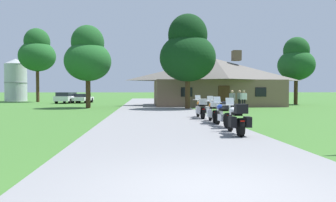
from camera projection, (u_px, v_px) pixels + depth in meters
ground_plane at (157, 111)px, 25.02m from camera, size 500.00×500.00×0.00m
asphalt_driveway at (158, 113)px, 23.02m from camera, size 6.40×80.00×0.06m
motorcycle_white_nearest_to_camera at (237, 119)px, 11.39m from camera, size 0.73×2.08×1.30m
motorcycle_blue_second_in_row at (223, 114)px, 13.99m from camera, size 0.66×2.08×1.30m
motorcycle_orange_third_in_row at (213, 111)px, 15.77m from camera, size 0.77×2.08×1.30m
motorcycle_orange_farthest_in_row at (201, 109)px, 18.21m from camera, size 0.72×2.08×1.30m
stone_lodge at (215, 81)px, 34.50m from camera, size 13.73×8.10×5.96m
bystander_gray_shirt_near_lodge at (240, 98)px, 28.82m from camera, size 0.36×0.50×1.67m
bystander_white_shirt_beside_signpost at (244, 98)px, 27.68m from camera, size 0.54×0.29×1.69m
bystander_gray_shirt_by_tree at (232, 99)px, 25.91m from camera, size 0.40×0.43×1.67m
tree_by_lodge_front at (188, 51)px, 27.77m from camera, size 4.89×4.89×8.27m
tree_right_of_lodge at (296, 61)px, 37.48m from camera, size 4.23×4.23×7.90m
tree_left_far at (37, 52)px, 45.02m from camera, size 5.04×5.04×10.39m
tree_left_near at (88, 56)px, 29.84m from camera, size 4.34×4.34×7.73m
metal_silo_distant at (16, 80)px, 48.28m from camera, size 3.26×3.26×6.43m
parked_white_suv_far_left at (67, 97)px, 41.06m from camera, size 2.31×4.77×1.40m
parked_white_sedan_far_left at (83, 98)px, 41.98m from camera, size 2.37×4.40×1.20m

